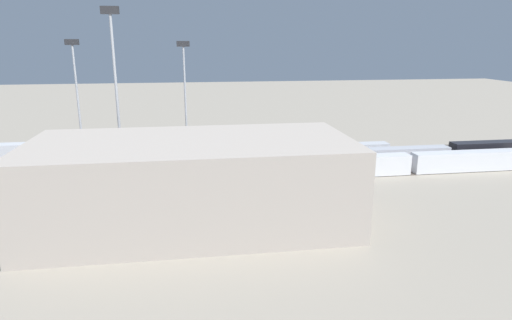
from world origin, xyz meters
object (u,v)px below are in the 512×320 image
object	(u,v)px
train_on_track_4	(223,171)
light_mast_2	(76,83)
light_mast_0	(185,82)
maintenance_shed	(193,183)
light_mast_1	(115,79)
train_on_track_0	(291,143)
train_on_track_1	(110,153)
train_on_track_3	(205,164)
train_on_track_2	(279,155)

from	to	relation	value
train_on_track_4	light_mast_2	size ratio (longest dim) A/B	4.73
light_mast_2	light_mast_0	bearing A→B (deg)	-177.71
light_mast_2	maintenance_shed	world-z (taller)	light_mast_2
train_on_track_4	light_mast_1	xyz separation A→B (m)	(17.27, 2.18, 16.87)
train_on_track_0	light_mast_2	size ratio (longest dim) A/B	0.40
train_on_track_1	light_mast_0	size ratio (longest dim) A/B	2.86
light_mast_1	light_mast_2	xyz separation A→B (m)	(12.07, -24.75, -2.60)
train_on_track_0	train_on_track_3	world-z (taller)	train_on_track_0
light_mast_0	light_mast_1	distance (m)	27.97
train_on_track_0	maintenance_shed	world-z (taller)	maintenance_shed
train_on_track_1	train_on_track_2	bearing A→B (deg)	171.77
maintenance_shed	light_mast_2	bearing A→B (deg)	-59.77
train_on_track_0	light_mast_2	world-z (taller)	light_mast_2
train_on_track_1	train_on_track_0	bearing A→B (deg)	-172.76
light_mast_0	train_on_track_4	bearing A→B (deg)	105.48
train_on_track_2	light_mast_1	bearing A→B (deg)	22.32
light_mast_2	train_on_track_4	bearing A→B (deg)	142.42
train_on_track_2	light_mast_1	xyz separation A→B (m)	(29.67, 12.18, 16.87)
train_on_track_2	train_on_track_4	world-z (taller)	same
train_on_track_3	light_mast_0	size ratio (longest dim) A/B	5.57
train_on_track_2	maintenance_shed	world-z (taller)	maintenance_shed
train_on_track_1	train_on_track_3	bearing A→B (deg)	152.37
train_on_track_1	light_mast_1	world-z (taller)	light_mast_1
train_on_track_0	train_on_track_2	xyz separation A→B (m)	(4.78, 10.00, -0.14)
train_on_track_4	light_mast_1	distance (m)	24.24
train_on_track_0	light_mast_2	bearing A→B (deg)	-3.17
train_on_track_0	light_mast_1	size ratio (longest dim) A/B	0.33
light_mast_2	train_on_track_0	bearing A→B (deg)	176.83
train_on_track_1	train_on_track_3	distance (m)	21.57
train_on_track_1	light_mast_2	xyz separation A→B (m)	(7.15, -7.58, 13.67)
light_mast_1	light_mast_2	distance (m)	27.66
train_on_track_1	light_mast_1	xyz separation A→B (m)	(-4.92, 17.18, 16.27)
light_mast_1	maintenance_shed	distance (m)	23.81
train_on_track_4	light_mast_0	xyz separation A→B (m)	(6.50, -23.49, 14.08)
train_on_track_2	train_on_track_1	size ratio (longest dim) A/B	0.66
train_on_track_0	train_on_track_2	bearing A→B (deg)	64.46
train_on_track_0	train_on_track_4	distance (m)	26.37
light_mast_0	maintenance_shed	bearing A→B (deg)	91.41
train_on_track_2	light_mast_0	bearing A→B (deg)	-35.50
light_mast_0	maintenance_shed	xyz separation A→B (m)	(-1.03, 41.85, -10.09)
train_on_track_3	maintenance_shed	bearing A→B (deg)	84.13
light_mast_0	maintenance_shed	distance (m)	43.06
train_on_track_0	train_on_track_2	size ratio (longest dim) A/B	0.21
train_on_track_2	train_on_track_3	size ratio (longest dim) A/B	0.34
light_mast_1	train_on_track_4	bearing A→B (deg)	-172.81
train_on_track_4	train_on_track_1	bearing A→B (deg)	-34.07
train_on_track_0	train_on_track_4	size ratio (longest dim) A/B	0.08
train_on_track_2	train_on_track_3	bearing A→B (deg)	17.90
train_on_track_2	maintenance_shed	size ratio (longest dim) A/B	1.09
light_mast_0	train_on_track_1	bearing A→B (deg)	28.42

